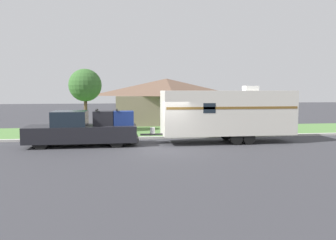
# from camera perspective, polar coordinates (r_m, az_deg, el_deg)

# --- Properties ---
(ground_plane) EXTENTS (120.00, 120.00, 0.00)m
(ground_plane) POSITION_cam_1_polar(r_m,az_deg,el_deg) (17.61, 0.05, -5.05)
(ground_plane) COLOR #38383D
(curb_strip) EXTENTS (80.00, 0.30, 0.14)m
(curb_strip) POSITION_cam_1_polar(r_m,az_deg,el_deg) (21.27, -1.36, -3.07)
(curb_strip) COLOR beige
(curb_strip) RESTS_ON ground_plane
(lawn_strip) EXTENTS (80.00, 7.00, 0.03)m
(lawn_strip) POSITION_cam_1_polar(r_m,az_deg,el_deg) (24.87, -2.33, -1.99)
(lawn_strip) COLOR #568442
(lawn_strip) RESTS_ON ground_plane
(house_across_street) EXTENTS (10.18, 6.62, 4.22)m
(house_across_street) POSITION_cam_1_polar(r_m,az_deg,el_deg) (31.17, -0.28, 3.49)
(house_across_street) COLOR gray
(house_across_street) RESTS_ON ground_plane
(pickup_truck) EXTENTS (6.20, 2.09, 2.07)m
(pickup_truck) POSITION_cam_1_polar(r_m,az_deg,el_deg) (19.11, -14.56, -1.63)
(pickup_truck) COLOR black
(pickup_truck) RESTS_ON ground_plane
(travel_trailer) EXTENTS (9.14, 2.23, 3.39)m
(travel_trailer) POSITION_cam_1_polar(r_m,az_deg,el_deg) (19.90, 10.32, 1.30)
(travel_trailer) COLOR black
(travel_trailer) RESTS_ON ground_plane
(mailbox) EXTENTS (0.48, 0.20, 1.41)m
(mailbox) POSITION_cam_1_polar(r_m,az_deg,el_deg) (21.57, -6.68, -0.30)
(mailbox) COLOR brown
(mailbox) RESTS_ON ground_plane
(tree_in_yard) EXTENTS (2.41, 2.41, 4.71)m
(tree_in_yard) POSITION_cam_1_polar(r_m,az_deg,el_deg) (25.05, -14.23, 5.85)
(tree_in_yard) COLOR brown
(tree_in_yard) RESTS_ON ground_plane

